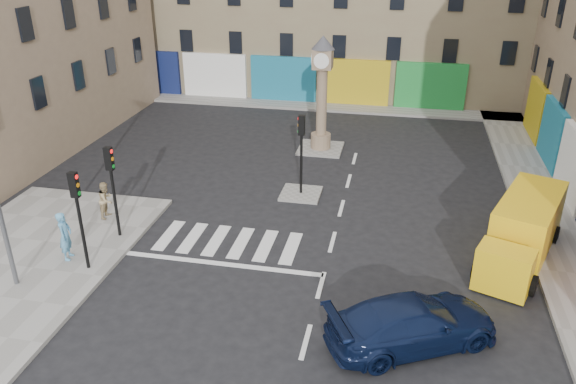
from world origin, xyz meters
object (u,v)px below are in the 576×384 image
(traffic_light_island, at_px, (301,142))
(pedestrian_tan, at_px, (106,200))
(pedestrian_blue, at_px, (65,236))
(traffic_light_left_near, at_px, (78,206))
(clock_pillar, at_px, (322,87))
(traffic_light_left_far, at_px, (112,178))
(yellow_van, at_px, (523,230))
(navy_sedan, at_px, (412,323))

(traffic_light_island, bearing_deg, pedestrian_tan, -151.65)
(pedestrian_blue, distance_m, pedestrian_tan, 3.32)
(pedestrian_tan, bearing_deg, traffic_light_left_near, -162.40)
(traffic_light_left_near, relative_size, pedestrian_blue, 1.99)
(traffic_light_island, xyz_separation_m, clock_pillar, (0.00, 6.00, 0.96))
(traffic_light_left_far, distance_m, yellow_van, 15.45)
(clock_pillar, distance_m, pedestrian_blue, 15.43)
(clock_pillar, xyz_separation_m, pedestrian_blue, (-7.33, -13.35, -2.47))
(traffic_light_island, distance_m, pedestrian_tan, 8.68)
(yellow_van, bearing_deg, traffic_light_left_far, -152.02)
(clock_pillar, xyz_separation_m, pedestrian_tan, (-7.50, -10.04, -2.61))
(traffic_light_left_near, xyz_separation_m, pedestrian_blue, (-1.03, 0.44, -1.54))
(pedestrian_blue, bearing_deg, pedestrian_tan, -9.05)
(traffic_light_island, distance_m, yellow_van, 9.79)
(traffic_light_left_far, distance_m, pedestrian_tan, 2.47)
(traffic_light_left_near, xyz_separation_m, pedestrian_tan, (-1.20, 3.75, -1.69))
(clock_pillar, relative_size, yellow_van, 0.96)
(traffic_light_left_far, relative_size, yellow_van, 0.58)
(traffic_light_island, bearing_deg, yellow_van, -21.98)
(navy_sedan, bearing_deg, pedestrian_tan, 38.30)
(traffic_light_left_far, distance_m, navy_sedan, 12.18)
(traffic_light_left_far, height_order, clock_pillar, clock_pillar)
(traffic_light_left_near, height_order, navy_sedan, traffic_light_left_near)
(traffic_light_left_near, distance_m, pedestrian_tan, 4.29)
(traffic_light_island, relative_size, navy_sedan, 0.72)
(traffic_light_left_near, bearing_deg, pedestrian_tan, 107.73)
(clock_pillar, bearing_deg, pedestrian_tan, -126.75)
(traffic_light_left_near, height_order, traffic_light_left_far, same)
(pedestrian_tan, bearing_deg, navy_sedan, -113.28)
(traffic_light_left_far, height_order, navy_sedan, traffic_light_left_far)
(clock_pillar, distance_m, yellow_van, 13.38)
(pedestrian_tan, bearing_deg, clock_pillar, -36.89)
(traffic_light_left_far, xyz_separation_m, pedestrian_blue, (-1.03, -1.96, -1.54))
(navy_sedan, xyz_separation_m, yellow_van, (3.93, 5.79, 0.36))
(clock_pillar, relative_size, navy_sedan, 1.19)
(clock_pillar, xyz_separation_m, navy_sedan, (5.04, -15.40, -2.80))
(traffic_light_left_near, height_order, pedestrian_tan, traffic_light_left_near)
(traffic_light_left_far, height_order, pedestrian_blue, traffic_light_left_far)
(traffic_light_island, relative_size, pedestrian_tan, 2.36)
(navy_sedan, height_order, pedestrian_blue, pedestrian_blue)
(traffic_light_left_near, relative_size, clock_pillar, 0.61)
(navy_sedan, height_order, yellow_van, yellow_van)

